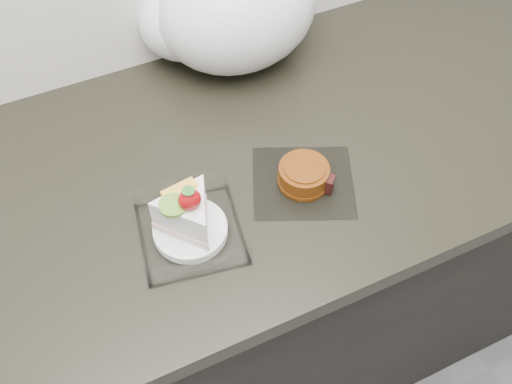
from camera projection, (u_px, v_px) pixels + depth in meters
name	position (u px, v px, depth m)	size (l,w,h in m)	color
counter	(187.00, 301.00, 1.33)	(2.04, 0.64, 0.90)	black
cake_tray	(189.00, 222.00, 0.89)	(0.19, 0.19, 0.13)	white
mooncake_wrap	(304.00, 176.00, 0.96)	(0.22, 0.22, 0.04)	white
plastic_bag	(227.00, 12.00, 1.08)	(0.39, 0.32, 0.29)	white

